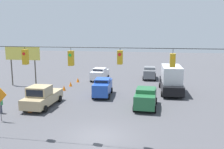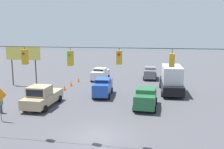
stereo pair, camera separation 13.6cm
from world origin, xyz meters
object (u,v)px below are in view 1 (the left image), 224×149
Objects in this scene: sedan_grey_oncoming_deep at (150,73)px; pedestrian at (0,105)px; traffic_cone_farthest at (78,80)px; traffic_cone_second at (45,100)px; roadside_billboard at (23,56)px; work_zone_sign at (0,97)px; traffic_cone_third at (53,94)px; traffic_cone_fourth at (64,88)px; traffic_cone_nearest at (30,108)px; sedan_white_withflow_far at (100,74)px; overhead_signal_span at (93,74)px; box_truck_black_oncoming_far at (171,80)px; pickup_truck_tan_parked_shoulder at (42,97)px; sedan_green_crossing_near at (146,97)px; traffic_cone_fifth at (71,84)px; sedan_blue_withflow_mid at (103,87)px.

pedestrian is at bearing 56.03° from sedan_grey_oncoming_deep.
traffic_cone_second is at bearing 89.95° from traffic_cone_farthest.
roadside_billboard reaches higher than work_zone_sign.
work_zone_sign is (1.05, 8.03, 1.67)m from traffic_cone_third.
traffic_cone_farthest is at bearing -91.15° from traffic_cone_fourth.
sedan_white_withflow_far is at bearing -100.82° from traffic_cone_nearest.
overhead_signal_span is 13.12m from traffic_cone_third.
box_truck_black_oncoming_far is 16.08m from traffic_cone_nearest.
pickup_truck_tan_parked_shoulder is at bearing -102.63° from traffic_cone_nearest.
pickup_truck_tan_parked_shoulder is 1.32× the size of sedan_white_withflow_far.
traffic_cone_fourth is at bearing -96.38° from work_zone_sign.
traffic_cone_fifth is (10.16, -7.55, -0.68)m from sedan_green_crossing_near.
traffic_cone_farthest is at bearing -52.99° from sedan_blue_withflow_mid.
overhead_signal_span is 35.07× the size of traffic_cone_nearest.
sedan_grey_oncoming_deep is 0.96× the size of sedan_blue_withflow_mid.
traffic_cone_third is (12.98, 4.10, -1.25)m from box_truck_black_oncoming_far.
sedan_white_withflow_far reaches higher than traffic_cone_nearest.
overhead_signal_span reaches higher than pickup_truck_tan_parked_shoulder.
overhead_signal_span is 4.27× the size of roadside_billboard.
sedan_green_crossing_near is at bearing -153.41° from work_zone_sign.
pickup_truck_tan_parked_shoulder is 8.43× the size of traffic_cone_third.
traffic_cone_fifth is 2.74m from traffic_cone_farthest.
traffic_cone_nearest is at bearing -33.04° from overhead_signal_span.
sedan_white_withflow_far is at bearing -122.38° from traffic_cone_fifth.
box_truck_black_oncoming_far is 7.00m from sedan_green_crossing_near.
box_truck_black_oncoming_far is 19.14m from roadside_billboard.
traffic_cone_fifth is (0.35, -9.02, -0.66)m from pickup_truck_tan_parked_shoulder.
sedan_green_crossing_near is 10.60m from traffic_cone_third.
sedan_white_withflow_far is 2.55× the size of pedestrian.
box_truck_black_oncoming_far is 4.48× the size of pedestrian.
traffic_cone_nearest is at bearing 121.84° from roadside_billboard.
traffic_cone_fifth is (0.10, -7.87, 0.00)m from traffic_cone_second.
overhead_signal_span reaches higher than box_truck_black_oncoming_far.
work_zone_sign is (4.09, 17.79, 1.04)m from sedan_white_withflow_far.
roadside_billboard is (6.14, -9.90, 3.60)m from traffic_cone_nearest.
traffic_cone_third is 2.80m from traffic_cone_fourth.
traffic_cone_second is at bearing -46.84° from overhead_signal_span.
roadside_billboard is at bearing 25.98° from sedan_grey_oncoming_deep.
overhead_signal_span is 15.30m from traffic_cone_fourth.
sedan_green_crossing_near is at bearing 134.34° from traffic_cone_farthest.
sedan_blue_withflow_mid is 7.07× the size of traffic_cone_fourth.
sedan_grey_oncoming_deep is 10.90m from traffic_cone_farthest.
overhead_signal_span is 9.45m from traffic_cone_nearest.
sedan_white_withflow_far reaches higher than traffic_cone_third.
sedan_green_crossing_near is at bearing -178.17° from traffic_cone_second.
box_truck_black_oncoming_far is 11.19× the size of traffic_cone_farthest.
sedan_green_crossing_near is 1.02× the size of sedan_grey_oncoming_deep.
sedan_green_crossing_near is 1.53× the size of work_zone_sign.
traffic_cone_second is at bearing 77.34° from sedan_white_withflow_far.
traffic_cone_third is 0.40× the size of pedestrian.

